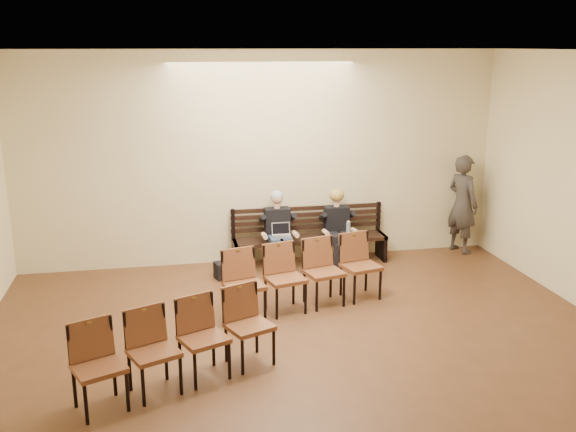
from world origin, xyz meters
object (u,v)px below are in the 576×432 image
seated_man (278,232)px  chair_row_back (179,346)px  laptop (282,238)px  bag (226,270)px  chair_row_front (305,276)px  seated_woman (338,231)px  water_bottle (348,234)px  bench (310,250)px  passerby (463,197)px

seated_man → chair_row_back: bearing=-116.1°
laptop → bag: laptop is taller
bag → chair_row_front: bearing=-56.0°
seated_woman → water_bottle: 0.24m
water_bottle → chair_row_back: 4.36m
seated_man → bag: (-0.89, -0.32, -0.48)m
seated_man → bag: seated_man is taller
seated_woman → laptop: 0.99m
water_bottle → bag: 2.07m
bench → passerby: bearing=2.1°
passerby → bag: bearing=76.2°
bag → seated_man: bearing=19.6°
bag → chair_row_front: (0.95, -1.41, 0.34)m
chair_row_front → seated_man: bearing=78.2°
laptop → water_bottle: water_bottle is taller
water_bottle → passerby: bearing=11.0°
bench → seated_woman: (0.45, -0.12, 0.34)m
laptop → bag: bearing=-163.0°
seated_man → chair_row_front: bearing=-88.1°
bench → seated_man: bearing=-167.8°
seated_man → bag: size_ratio=3.44×
bag → passerby: passerby is taller
laptop → chair_row_front: chair_row_front is taller
seated_man → water_bottle: (1.12, -0.21, -0.05)m
water_bottle → bag: (-2.02, -0.11, -0.43)m
bag → chair_row_back: (-0.83, -3.20, 0.32)m
bench → chair_row_front: size_ratio=1.13×
seated_woman → laptop: (-0.97, -0.18, -0.01)m
bag → chair_row_back: size_ratio=0.16×
laptop → water_bottle: (1.09, -0.02, 0.01)m
laptop → bag: (-0.92, -0.14, -0.43)m
seated_man → water_bottle: size_ratio=5.39×
bench → passerby: 2.87m
seated_man → chair_row_back: 3.92m
laptop → passerby: (3.29, 0.40, 0.44)m
seated_woman → chair_row_front: 1.97m
seated_man → laptop: size_ratio=4.10×
chair_row_front → bench: bearing=61.1°
laptop → seated_man: bearing=108.4°
bench → seated_man: (-0.56, -0.12, 0.38)m
seated_woman → chair_row_back: size_ratio=0.51×
water_bottle → bench: bearing=150.0°
seated_woman → laptop: seated_woman is taller
seated_woman → chair_row_front: bearing=-118.8°
chair_row_front → chair_row_back: bearing=-148.5°
seated_woman → passerby: 2.36m
water_bottle → laptop: bearing=178.7°
seated_man → chair_row_back: size_ratio=0.55×
laptop → water_bottle: bearing=7.4°
seated_woman → passerby: size_ratio=0.57×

